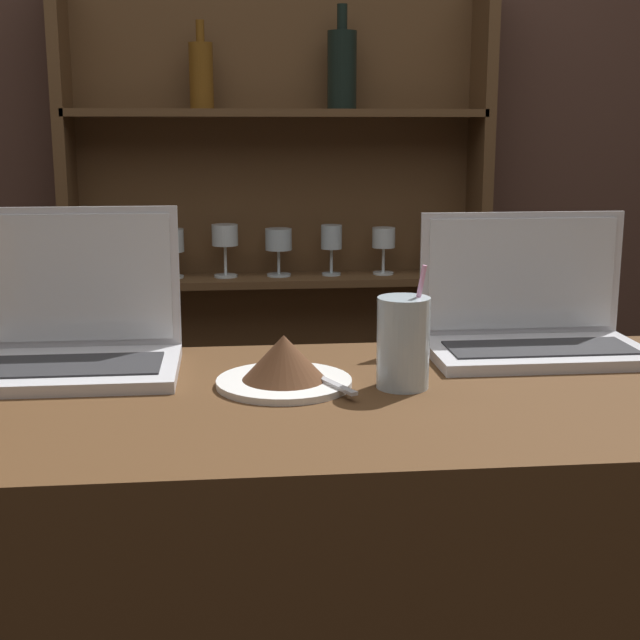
% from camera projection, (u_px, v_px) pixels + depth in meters
% --- Properties ---
extents(back_wall, '(7.00, 0.06, 2.70)m').
position_uv_depth(back_wall, '(285.00, 137.00, 2.46)').
color(back_wall, '#4C3328').
rests_on(back_wall, ground_plane).
extents(back_shelf, '(1.13, 0.18, 1.77)m').
position_uv_depth(back_shelf, '(279.00, 291.00, 2.47)').
color(back_shelf, brown).
rests_on(back_shelf, ground_plane).
extents(laptop_near, '(0.32, 0.23, 0.24)m').
position_uv_depth(laptop_near, '(72.00, 334.00, 1.36)').
color(laptop_near, silver).
rests_on(laptop_near, bar_counter).
extents(laptop_far, '(0.35, 0.20, 0.23)m').
position_uv_depth(laptop_far, '(531.00, 321.00, 1.46)').
color(laptop_far, silver).
rests_on(laptop_far, bar_counter).
extents(cake_plate, '(0.20, 0.20, 0.08)m').
position_uv_depth(cake_plate, '(284.00, 365.00, 1.28)').
color(cake_plate, white).
rests_on(cake_plate, bar_counter).
extents(water_glass, '(0.08, 0.08, 0.18)m').
position_uv_depth(water_glass, '(403.00, 343.00, 1.26)').
color(water_glass, silver).
rests_on(water_glass, bar_counter).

